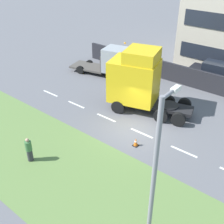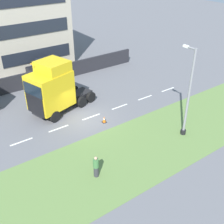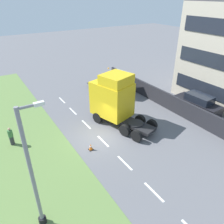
{
  "view_description": "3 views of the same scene",
  "coord_description": "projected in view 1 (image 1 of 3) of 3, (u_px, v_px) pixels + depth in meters",
  "views": [
    {
      "loc": [
        -13.66,
        -9.08,
        11.29
      ],
      "look_at": [
        -1.12,
        1.04,
        1.59
      ],
      "focal_mm": 45.0,
      "sensor_mm": 36.0,
      "label": 1
    },
    {
      "loc": [
        -18.49,
        10.16,
        13.2
      ],
      "look_at": [
        -2.79,
        -1.01,
        1.75
      ],
      "focal_mm": 45.0,
      "sensor_mm": 36.0,
      "label": 2
    },
    {
      "loc": [
        -7.45,
        -13.89,
        11.11
      ],
      "look_at": [
        0.47,
        -1.38,
        3.02
      ],
      "focal_mm": 35.0,
      "sensor_mm": 36.0,
      "label": 3
    }
  ],
  "objects": [
    {
      "name": "lorry_cab",
      "position": [
        137.0,
        80.0,
        21.11
      ],
      "size": [
        4.21,
        6.7,
        5.01
      ],
      "rotation": [
        0.0,
        0.0,
        0.28
      ],
      "color": "black",
      "rests_on": "ground"
    },
    {
      "name": "lamp_post",
      "position": [
        154.0,
        185.0,
        10.9
      ],
      "size": [
        1.33,
        0.42,
        7.16
      ],
      "color": "black",
      "rests_on": "ground"
    },
    {
      "name": "parked_car",
      "position": [
        216.0,
        74.0,
        25.62
      ],
      "size": [
        2.11,
        4.86,
        2.11
      ],
      "rotation": [
        0.0,
        0.0,
        0.06
      ],
      "color": "black",
      "rests_on": "ground"
    },
    {
      "name": "lane_markings",
      "position": [
        142.0,
        133.0,
        19.43
      ],
      "size": [
        0.16,
        21.0,
        0.0
      ],
      "color": "white",
      "rests_on": "ground"
    },
    {
      "name": "ground_plane",
      "position": [
        133.0,
        130.0,
        19.81
      ],
      "size": [
        120.0,
        120.0,
        0.0
      ],
      "primitive_type": "plane",
      "color": "slate",
      "rests_on": "ground"
    },
    {
      "name": "boundary_wall",
      "position": [
        191.0,
        78.0,
        25.36
      ],
      "size": [
        0.25,
        24.0,
        1.74
      ],
      "color": "#232328",
      "rests_on": "ground"
    },
    {
      "name": "flatbed_truck",
      "position": [
        111.0,
        61.0,
        27.15
      ],
      "size": [
        3.22,
        6.01,
        2.86
      ],
      "rotation": [
        0.0,
        0.0,
        3.36
      ],
      "color": "#999EA3",
      "rests_on": "ground"
    },
    {
      "name": "grass_verge",
      "position": [
        72.0,
        177.0,
        15.81
      ],
      "size": [
        7.0,
        44.0,
        0.01
      ],
      "color": "#607F42",
      "rests_on": "ground"
    },
    {
      "name": "traffic_cone_lead",
      "position": [
        136.0,
        142.0,
        18.1
      ],
      "size": [
        0.36,
        0.36,
        0.58
      ],
      "color": "black",
      "rests_on": "ground"
    },
    {
      "name": "pedestrian",
      "position": [
        29.0,
        150.0,
        16.61
      ],
      "size": [
        0.39,
        0.39,
        1.62
      ],
      "color": "#333338",
      "rests_on": "ground"
    }
  ]
}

